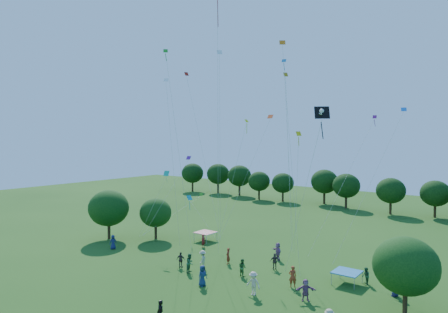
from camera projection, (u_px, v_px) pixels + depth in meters
near_tree_west at (109, 208)px, 50.05m from camera, size 5.02×5.02×6.17m
near_tree_north at (156, 213)px, 50.15m from camera, size 4.00×4.00×5.11m
near_tree_east at (406, 266)px, 28.50m from camera, size 4.58×4.58×5.64m
treeline at (358, 186)px, 70.95m from camera, size 88.01×8.77×6.77m
tent_red_stripe at (205, 232)px, 49.23m from camera, size 2.20×2.20×1.10m
tent_blue at (347, 272)px, 34.69m from camera, size 2.20×2.20×1.10m
crowd_person_0 at (202, 276)px, 34.18m from camera, size 0.62×0.95×1.79m
crowd_person_1 at (203, 241)px, 46.30m from camera, size 0.41×0.59×1.48m
crowd_person_2 at (242, 267)px, 36.68m from camera, size 0.88×0.61×1.61m
crowd_person_3 at (203, 260)px, 38.59m from camera, size 0.92×1.31×1.83m
crowd_person_4 at (275, 261)px, 38.48m from camera, size 1.00×0.90×1.59m
crowd_person_5 at (306, 290)px, 31.07m from camera, size 1.62×1.41×1.71m
crowd_person_6 at (395, 286)px, 31.96m from camera, size 0.66×0.92×1.68m
crowd_person_7 at (228, 256)px, 40.18m from camera, size 0.53×0.69×1.63m
crowd_person_8 at (190, 263)px, 37.69m from camera, size 0.69×0.98×1.79m
crowd_person_9 at (253, 283)px, 32.20m from camera, size 1.26×0.58×1.92m
crowd_person_10 at (181, 260)px, 39.10m from camera, size 0.98×0.70×1.52m
crowd_person_11 at (278, 251)px, 41.57m from camera, size 1.72×1.43×1.79m
crowd_person_12 at (113, 242)px, 45.51m from camera, size 0.74×0.91×1.63m
crowd_person_13 at (293, 276)px, 33.92m from camera, size 0.81×0.78×1.84m
crowd_person_14 at (366, 276)px, 34.54m from camera, size 0.72×0.84×1.50m
pirate_kite at (320, 118)px, 27.61m from camera, size 5.36×4.18×13.60m
red_high_kite at (218, 38)px, 38.39m from camera, size 0.57×0.86×25.99m
small_kite_0 at (260, 142)px, 44.74m from camera, size 4.33×4.50×14.03m
small_kite_1 at (298, 158)px, 38.40m from camera, size 0.88×0.88×12.04m
small_kite_2 at (288, 131)px, 38.10m from camera, size 0.40×1.65×17.58m
small_kite_3 at (174, 120)px, 35.96m from camera, size 0.79×3.05×19.25m
small_kite_4 at (386, 148)px, 37.57m from camera, size 4.44×7.14×14.34m
small_kite_5 at (181, 171)px, 49.54m from camera, size 1.53×6.83×9.13m
small_kite_6 at (170, 128)px, 40.97m from camera, size 0.67×1.78×17.48m
small_kite_7 at (192, 202)px, 49.10m from camera, size 6.25×2.34×4.26m
small_kite_8 at (196, 118)px, 46.86m from camera, size 6.03×1.09×19.31m
small_kite_9 at (287, 103)px, 34.56m from camera, size 3.12×2.04×20.05m
small_kite_10 at (240, 150)px, 44.27m from camera, size 2.49×2.44×13.48m
small_kite_11 at (189, 203)px, 55.06m from camera, size 2.35×13.31×3.42m
small_kite_12 at (287, 122)px, 38.18m from camera, size 0.50×1.90×18.85m
small_kite_13 at (357, 154)px, 41.61m from camera, size 3.52×9.34×13.87m
small_kite_14 at (220, 102)px, 43.51m from camera, size 0.75×1.05×20.92m
small_kite_15 at (164, 180)px, 46.46m from camera, size 2.42×2.67×7.58m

